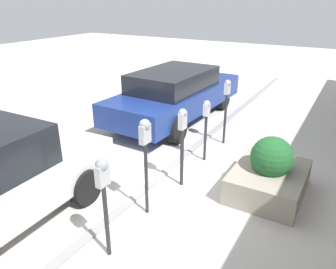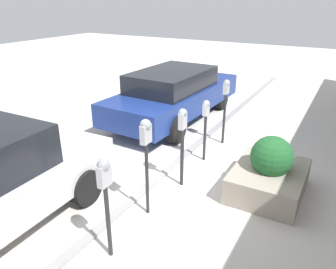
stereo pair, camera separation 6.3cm
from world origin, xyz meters
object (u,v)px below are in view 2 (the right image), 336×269
(parking_meter_second, at_px, (146,143))
(parking_meter_fourth, at_px, (206,118))
(parking_meter_nearest, at_px, (105,187))
(planter_box, at_px, (269,173))
(parking_meter_farthest, at_px, (226,98))
(parking_meter_middle, at_px, (182,133))
(parked_car_middle, at_px, (174,93))

(parking_meter_second, height_order, parking_meter_fourth, parking_meter_second)
(parking_meter_nearest, bearing_deg, planter_box, -29.42)
(parking_meter_nearest, distance_m, parking_meter_fourth, 3.17)
(parking_meter_farthest, bearing_deg, parking_meter_middle, -179.73)
(parking_meter_second, distance_m, parking_meter_fourth, 2.16)
(parking_meter_second, bearing_deg, parking_meter_middle, -4.42)
(parking_meter_fourth, bearing_deg, parking_meter_farthest, -1.95)
(parking_meter_second, xyz_separation_m, parked_car_middle, (4.03, 1.71, -0.47))
(parking_meter_farthest, xyz_separation_m, planter_box, (-1.62, -1.45, -0.73))
(parking_meter_middle, relative_size, parked_car_middle, 0.31)
(parking_meter_second, relative_size, planter_box, 1.05)
(parking_meter_farthest, distance_m, planter_box, 2.30)
(parking_meter_nearest, relative_size, planter_box, 0.94)
(parking_meter_second, bearing_deg, parking_meter_farthest, -1.25)
(planter_box, relative_size, parked_car_middle, 0.32)
(parking_meter_second, relative_size, parking_meter_fourth, 1.21)
(parking_meter_farthest, bearing_deg, planter_box, -138.15)
(parking_meter_farthest, height_order, parked_car_middle, parking_meter_farthest)
(parking_meter_second, xyz_separation_m, planter_box, (1.54, -1.52, -0.84))
(parking_meter_middle, relative_size, parking_meter_fourth, 1.12)
(planter_box, bearing_deg, parking_meter_farthest, 41.85)
(parking_meter_farthest, height_order, planter_box, parking_meter_farthest)
(parked_car_middle, bearing_deg, planter_box, -125.54)
(planter_box, xyz_separation_m, parked_car_middle, (2.49, 3.23, 0.37))
(parking_meter_nearest, height_order, parking_meter_farthest, parking_meter_farthest)
(parking_meter_second, xyz_separation_m, parking_meter_middle, (1.02, -0.08, -0.19))
(parking_meter_fourth, bearing_deg, parking_meter_second, 179.08)
(parking_meter_fourth, relative_size, parked_car_middle, 0.28)
(parking_meter_fourth, xyz_separation_m, parked_car_middle, (1.89, 1.74, -0.19))
(parking_meter_nearest, relative_size, parking_meter_fourth, 1.09)
(parking_meter_middle, distance_m, planter_box, 1.66)
(parking_meter_nearest, bearing_deg, parking_meter_fourth, 0.66)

